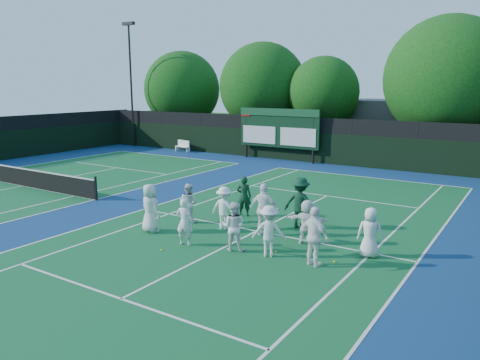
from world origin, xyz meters
The scene contains 32 objects.
ground centered at (0.00, 0.00, 0.00)m, with size 120.00×120.00×0.00m, color #173C10.
court_apron centered at (-6.00, 1.00, 0.00)m, with size 34.00×32.00×0.01m, color navy.
near_court centered at (0.00, 1.00, 0.01)m, with size 11.05×23.85×0.01m.
left_court centered at (-14.00, 1.00, 0.01)m, with size 11.05×23.85×0.01m.
back_fence centered at (-6.00, 16.00, 1.36)m, with size 34.00×0.08×3.00m.
scoreboard centered at (-7.01, 15.59, 2.19)m, with size 6.00×0.21×3.55m.
clubhouse centered at (-2.00, 24.00, 2.00)m, with size 18.00×6.00×4.00m, color #55565A.
light_pole_left centered at (-21.00, 15.70, 6.30)m, with size 1.20×0.30×10.12m.
tennis_net centered at (-14.00, 1.00, 0.49)m, with size 11.30×0.10×1.10m.
bench centered at (-15.30, 15.36, 0.48)m, with size 1.45×0.69×0.89m.
tree_a centered at (-18.55, 19.58, 4.56)m, with size 6.56×6.56×8.02m.
tree_b centered at (-10.40, 19.58, 4.81)m, with size 6.80×6.80×8.39m.
tree_c centered at (-5.31, 19.58, 4.48)m, with size 5.11×5.11×7.18m.
tree_d centered at (2.94, 19.58, 5.30)m, with size 7.77×7.77×9.39m.
tennis_ball_0 centered at (-1.45, -2.36, 0.03)m, with size 0.07×0.07×0.07m, color #CAE11A.
tennis_ball_1 centered at (3.65, 2.26, 0.03)m, with size 0.07×0.07×0.07m, color #CAE11A.
tennis_ball_2 centered at (3.45, -0.36, 0.03)m, with size 0.07×0.07×0.07m, color #CAE11A.
tennis_ball_3 centered at (-2.38, 2.96, 0.03)m, with size 0.07×0.07×0.07m, color #CAE11A.
tennis_ball_4 centered at (-0.29, 2.33, 0.03)m, with size 0.07×0.07×0.07m, color #CAE11A.
tennis_ball_5 centered at (1.62, -0.55, 0.03)m, with size 0.07×0.07×0.07m, color #CAE11A.
player_front_0 centered at (-3.13, -1.07, 0.86)m, with size 0.84×0.55×1.72m, color silver.
player_front_1 centered at (-1.21, -1.50, 0.78)m, with size 0.57×0.37×1.55m, color white.
player_front_2 centered at (0.39, -1.07, 0.78)m, with size 0.76×0.59×1.56m, color white.
player_front_3 centered at (1.56, -0.91, 0.79)m, with size 1.02×0.59×1.58m, color silver.
player_front_4 centered at (3.03, -0.88, 0.87)m, with size 1.02×0.43×1.75m, color white.
player_back_0 centered at (-2.76, 0.60, 0.74)m, with size 0.72×0.56×1.49m, color silver.
player_back_1 centered at (-1.14, 0.62, 0.78)m, with size 1.00×0.58×1.56m, color white.
player_back_2 centered at (0.44, 0.75, 0.92)m, with size 1.07×0.45×1.83m, color white.
player_back_3 centered at (2.04, 0.75, 0.74)m, with size 1.38×0.44×1.48m, color white.
player_back_4 centered at (4.13, 0.69, 0.77)m, with size 0.75×0.49×1.53m, color white.
coach_left centered at (-1.45, 2.44, 0.80)m, with size 0.59×0.39×1.61m, color #0E341E.
coach_right centered at (1.10, 2.19, 0.94)m, with size 1.21×0.70×1.87m, color #0E341F.
Camera 1 is at (8.13, -12.66, 5.08)m, focal length 35.00 mm.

